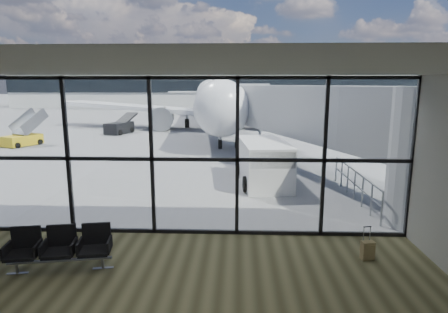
# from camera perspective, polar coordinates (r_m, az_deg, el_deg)

# --- Properties ---
(ground) EXTENTS (220.00, 220.00, 0.00)m
(ground) POSITION_cam_1_polar(r_m,az_deg,el_deg) (50.42, 0.79, 6.12)
(ground) COLOR slate
(ground) RESTS_ON ground
(lounge_shell) EXTENTS (12.02, 8.01, 4.51)m
(lounge_shell) POSITION_cam_1_polar(r_m,az_deg,el_deg) (5.79, -10.13, -5.45)
(lounge_shell) COLOR brown
(lounge_shell) RESTS_ON ground
(glass_curtain_wall) EXTENTS (12.10, 0.12, 4.50)m
(glass_curtain_wall) POSITION_cam_1_polar(r_m,az_deg,el_deg) (10.49, -4.54, -0.18)
(glass_curtain_wall) COLOR white
(glass_curtain_wall) RESTS_ON ground
(jet_bridge) EXTENTS (8.00, 16.50, 4.33)m
(jet_bridge) POSITION_cam_1_polar(r_m,az_deg,el_deg) (17.75, 14.22, 5.76)
(jet_bridge) COLOR #9EA0A3
(jet_bridge) RESTS_ON ground
(apron_railing) EXTENTS (0.06, 5.46, 1.11)m
(apron_railing) POSITION_cam_1_polar(r_m,az_deg,el_deg) (14.83, 19.32, -3.51)
(apron_railing) COLOR gray
(apron_railing) RESTS_ON ground
(far_terminal) EXTENTS (80.00, 12.20, 11.00)m
(far_terminal) POSITION_cam_1_polar(r_m,az_deg,el_deg) (72.21, 0.76, 10.93)
(far_terminal) COLOR #B3B3AE
(far_terminal) RESTS_ON ground
(tree_0) EXTENTS (4.95, 4.95, 7.12)m
(tree_0) POSITION_cam_1_polar(r_m,az_deg,el_deg) (94.32, -27.61, 9.97)
(tree_0) COLOR #382619
(tree_0) RESTS_ON ground
(tree_1) EXTENTS (5.61, 5.61, 8.07)m
(tree_1) POSITION_cam_1_polar(r_m,az_deg,el_deg) (91.54, -24.33, 10.64)
(tree_1) COLOR #382619
(tree_1) RESTS_ON ground
(tree_2) EXTENTS (6.27, 6.27, 9.03)m
(tree_2) POSITION_cam_1_polar(r_m,az_deg,el_deg) (89.07, -20.84, 11.31)
(tree_2) COLOR #382619
(tree_2) RESTS_ON ground
(tree_3) EXTENTS (4.95, 4.95, 7.12)m
(tree_3) POSITION_cam_1_polar(r_m,az_deg,el_deg) (86.93, -17.07, 10.74)
(tree_3) COLOR #382619
(tree_3) RESTS_ON ground
(tree_4) EXTENTS (5.61, 5.61, 8.07)m
(tree_4) POSITION_cam_1_polar(r_m,az_deg,el_deg) (85.18, -13.20, 11.35)
(tree_4) COLOR #382619
(tree_4) RESTS_ON ground
(tree_5) EXTENTS (6.27, 6.27, 9.03)m
(tree_5) POSITION_cam_1_polar(r_m,az_deg,el_deg) (83.82, -9.18, 11.94)
(tree_5) COLOR #382619
(tree_5) RESTS_ON ground
(seating_row) EXTENTS (2.31, 1.01, 1.03)m
(seating_row) POSITION_cam_1_polar(r_m,az_deg,el_deg) (9.72, -23.64, -12.37)
(seating_row) COLOR gray
(seating_row) RESTS_ON ground
(suitcase) EXTENTS (0.34, 0.27, 0.84)m
(suitcase) POSITION_cam_1_polar(r_m,az_deg,el_deg) (10.12, 21.06, -13.20)
(suitcase) COLOR #907F50
(suitcase) RESTS_ON ground
(airliner) EXTENTS (30.38, 35.29, 9.10)m
(airliner) POSITION_cam_1_polar(r_m,az_deg,el_deg) (38.29, -1.66, 8.73)
(airliner) COLOR white
(airliner) RESTS_ON ground
(service_van) EXTENTS (2.42, 4.41, 1.85)m
(service_van) POSITION_cam_1_polar(r_m,az_deg,el_deg) (16.29, 6.08, -0.86)
(service_van) COLOR silver
(service_van) RESTS_ON ground
(belt_loader) EXTENTS (2.18, 3.90, 1.71)m
(belt_loader) POSITION_cam_1_polar(r_m,az_deg,el_deg) (34.12, -15.57, 4.35)
(belt_loader) COLOR black
(belt_loader) RESTS_ON ground
(mobile_stairs) EXTENTS (2.38, 3.22, 2.06)m
(mobile_stairs) POSITION_cam_1_polar(r_m,az_deg,el_deg) (29.97, -28.32, 2.42)
(mobile_stairs) COLOR gold
(mobile_stairs) RESTS_ON ground
(traffic_cone_a) EXTENTS (0.42, 0.42, 0.60)m
(traffic_cone_a) POSITION_cam_1_polar(r_m,az_deg,el_deg) (22.10, 3.21, 0.57)
(traffic_cone_a) COLOR orange
(traffic_cone_a) RESTS_ON ground
(traffic_cone_b) EXTENTS (0.47, 0.47, 0.68)m
(traffic_cone_b) POSITION_cam_1_polar(r_m,az_deg,el_deg) (24.38, 4.90, 1.61)
(traffic_cone_b) COLOR #FF4A0D
(traffic_cone_b) RESTS_ON ground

